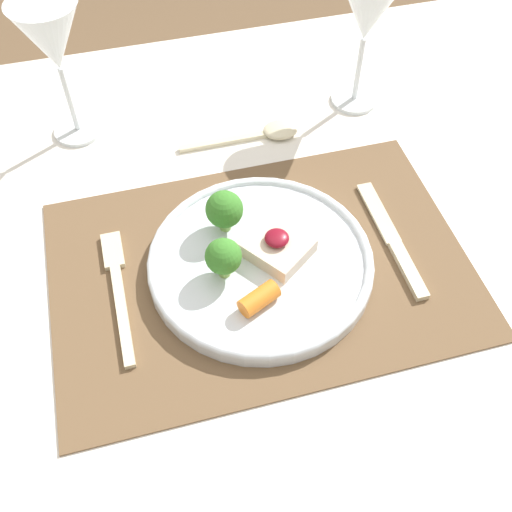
{
  "coord_description": "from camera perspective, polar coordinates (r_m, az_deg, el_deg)",
  "views": [
    {
      "loc": [
        -0.12,
        -0.41,
        1.32
      ],
      "look_at": [
        -0.0,
        0.0,
        0.76
      ],
      "focal_mm": 42.0,
      "sensor_mm": 36.0,
      "label": 1
    }
  ],
  "objects": [
    {
      "name": "wine_glass_near",
      "position": [
        0.88,
        10.58,
        21.82
      ],
      "size": [
        0.09,
        0.09,
        0.2
      ],
      "color": "white",
      "rests_on": "dining_table"
    },
    {
      "name": "spoon",
      "position": [
        0.88,
        1.14,
        11.7
      ],
      "size": [
        0.17,
        0.04,
        0.01
      ],
      "rotation": [
        0.0,
        0.0,
        -0.01
      ],
      "color": "beige",
      "rests_on": "dining_table"
    },
    {
      "name": "ground_plane",
      "position": [
        1.38,
        0.24,
        -19.62
      ],
      "size": [
        8.0,
        8.0,
        0.0
      ],
      "primitive_type": "plane",
      "color": "brown"
    },
    {
      "name": "dinner_plate",
      "position": [
        0.71,
        -0.14,
        -0.18
      ],
      "size": [
        0.27,
        0.27,
        0.07
      ],
      "color": "silver",
      "rests_on": "placemat"
    },
    {
      "name": "wine_glass_far",
      "position": [
        0.85,
        -18.86,
        18.76
      ],
      "size": [
        0.09,
        0.09,
        0.2
      ],
      "color": "white",
      "rests_on": "dining_table"
    },
    {
      "name": "knife",
      "position": [
        0.76,
        13.13,
        0.99
      ],
      "size": [
        0.02,
        0.19,
        0.01
      ],
      "rotation": [
        0.0,
        0.0,
        0.05
      ],
      "color": "beige",
      "rests_on": "placemat"
    },
    {
      "name": "dining_table",
      "position": [
        0.8,
        0.39,
        -5.06
      ],
      "size": [
        1.3,
        1.02,
        0.73
      ],
      "color": "white",
      "rests_on": "ground_plane"
    },
    {
      "name": "fork",
      "position": [
        0.72,
        -13.01,
        -2.73
      ],
      "size": [
        0.02,
        0.19,
        0.01
      ],
      "rotation": [
        0.0,
        0.0,
        -0.02
      ],
      "color": "beige",
      "rests_on": "placemat"
    },
    {
      "name": "placemat",
      "position": [
        0.72,
        0.43,
        -1.14
      ],
      "size": [
        0.5,
        0.34,
        0.0
      ],
      "primitive_type": "cube",
      "color": "brown",
      "rests_on": "dining_table"
    }
  ]
}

